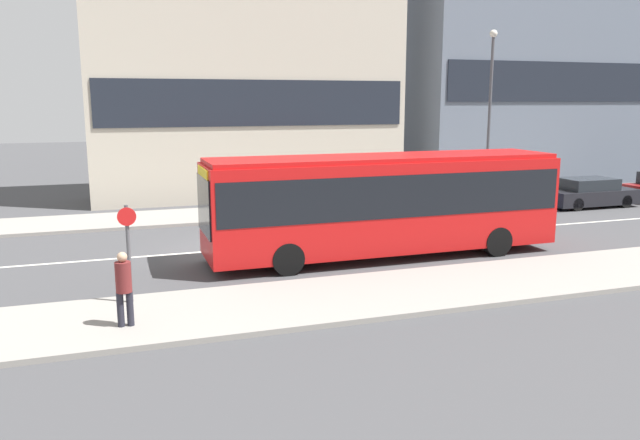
# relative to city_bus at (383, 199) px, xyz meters

# --- Properties ---
(ground_plane) EXTENTS (120.00, 120.00, 0.00)m
(ground_plane) POSITION_rel_city_bus_xyz_m (-4.70, 2.42, -1.88)
(ground_plane) COLOR #444447
(sidewalk_near) EXTENTS (44.00, 3.50, 0.13)m
(sidewalk_near) POSITION_rel_city_bus_xyz_m (-4.70, -3.83, -1.81)
(sidewalk_near) COLOR gray
(sidewalk_near) RESTS_ON ground_plane
(sidewalk_far) EXTENTS (44.00, 3.50, 0.13)m
(sidewalk_far) POSITION_rel_city_bus_xyz_m (-4.70, 8.67, -1.81)
(sidewalk_far) COLOR gray
(sidewalk_far) RESTS_ON ground_plane
(lane_centerline) EXTENTS (41.80, 0.16, 0.01)m
(lane_centerline) POSITION_rel_city_bus_xyz_m (-4.70, 2.42, -1.87)
(lane_centerline) COLOR silver
(lane_centerline) RESTS_ON ground_plane
(apartment_block_left_tower) EXTENTS (15.71, 4.35, 17.56)m
(apartment_block_left_tower) POSITION_rel_city_bus_xyz_m (-1.29, 14.05, 6.90)
(apartment_block_left_tower) COLOR beige
(apartment_block_left_tower) RESTS_ON ground_plane
(apartment_block_right_tower) EXTENTS (17.98, 5.72, 21.75)m
(apartment_block_right_tower) POSITION_rel_city_bus_xyz_m (17.66, 14.74, 8.99)
(apartment_block_right_tower) COLOR slate
(apartment_block_right_tower) RESTS_ON ground_plane
(city_bus) EXTENTS (11.42, 2.62, 3.26)m
(city_bus) POSITION_rel_city_bus_xyz_m (0.00, 0.00, 0.00)
(city_bus) COLOR red
(city_bus) RESTS_ON ground_plane
(parked_car_0) EXTENTS (4.43, 1.80, 1.33)m
(parked_car_0) POSITION_rel_city_bus_xyz_m (7.86, 5.76, -1.25)
(parked_car_0) COLOR navy
(parked_car_0) RESTS_ON ground_plane
(parked_car_1) EXTENTS (4.49, 1.89, 1.36)m
(parked_car_1) POSITION_rel_city_bus_xyz_m (13.20, 5.62, -1.24)
(parked_car_1) COLOR black
(parked_car_1) RESTS_ON ground_plane
(pedestrian_near_stop) EXTENTS (0.35, 0.34, 1.66)m
(pedestrian_near_stop) POSITION_rel_city_bus_xyz_m (-8.08, -4.34, -0.81)
(pedestrian_near_stop) COLOR #23232D
(pedestrian_near_stop) RESTS_ON sidewalk_near
(bus_stop_sign) EXTENTS (0.44, 0.12, 2.41)m
(bus_stop_sign) POSITION_rel_city_bus_xyz_m (-7.91, -2.69, -0.33)
(bus_stop_sign) COLOR #4C4C51
(bus_stop_sign) RESTS_ON sidewalk_near
(street_lamp) EXTENTS (0.36, 0.36, 8.06)m
(street_lamp) POSITION_rel_city_bus_xyz_m (9.14, 8.03, 3.08)
(street_lamp) COLOR #4C4C51
(street_lamp) RESTS_ON sidewalk_far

